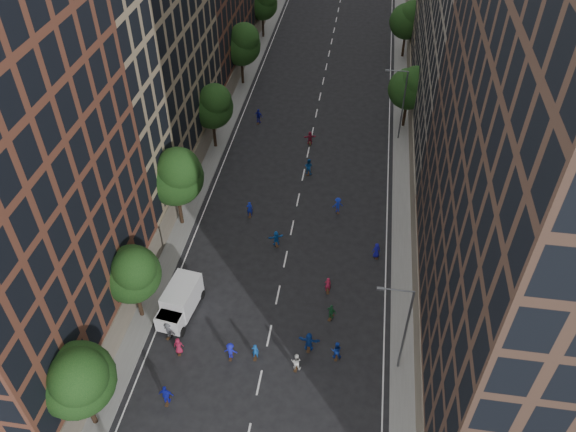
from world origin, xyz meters
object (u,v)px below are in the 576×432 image
object	(u,v)px
skater_1	(255,351)
skater_2	(336,350)
streetlamp_near	(403,326)
streetlamp_far	(402,101)
cargo_van	(180,301)

from	to	relation	value
skater_1	skater_2	bearing A→B (deg)	-171.27
streetlamp_near	skater_1	world-z (taller)	streetlamp_near
streetlamp_near	skater_2	world-z (taller)	streetlamp_near
streetlamp_near	skater_2	bearing A→B (deg)	177.49
streetlamp_near	skater_2	xyz separation A→B (m)	(-4.70, 0.21, -4.27)
streetlamp_far	skater_2	xyz separation A→B (m)	(-4.70, -32.79, -4.27)
skater_2	skater_1	bearing A→B (deg)	6.01
skater_1	skater_2	size ratio (longest dim) A/B	0.86
skater_2	streetlamp_far	bearing A→B (deg)	-100.58
cargo_van	skater_1	distance (m)	8.07
streetlamp_near	skater_1	size ratio (longest dim) A/B	5.89
streetlamp_near	skater_1	xyz separation A→B (m)	(-11.09, -0.74, -4.40)
skater_1	streetlamp_near	bearing A→B (deg)	-175.87
streetlamp_far	skater_2	world-z (taller)	streetlamp_far
streetlamp_far	skater_1	world-z (taller)	streetlamp_far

